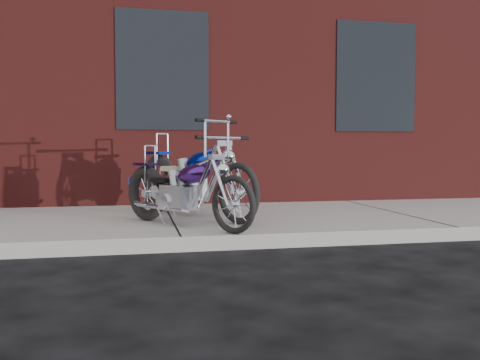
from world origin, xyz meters
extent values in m
plane|color=black|center=(0.00, 0.00, 0.00)|extent=(120.00, 120.00, 0.00)
cube|color=#A49B91|center=(0.00, 1.50, 0.07)|extent=(22.00, 3.00, 0.15)
cube|color=#5C1A19|center=(0.00, 8.00, 4.00)|extent=(22.00, 10.00, 8.00)
torus|color=black|center=(-0.22, 1.12, 0.48)|extent=(0.48, 0.61, 0.65)
torus|color=black|center=(0.60, -0.04, 0.44)|extent=(0.39, 0.52, 0.59)
cube|color=#A6A6A6|center=(0.12, 0.64, 0.47)|extent=(0.42, 0.44, 0.27)
ellipsoid|color=#3F1A6F|center=(0.26, 0.44, 0.73)|extent=(0.48, 0.54, 0.28)
cube|color=black|center=(-0.02, 0.83, 0.65)|extent=(0.32, 0.33, 0.05)
cylinder|color=silver|center=(0.54, 0.05, 0.68)|extent=(0.18, 0.24, 0.49)
cylinder|color=silver|center=(0.47, 0.14, 1.28)|extent=(0.42, 0.31, 0.03)
cylinder|color=silver|center=(-0.18, 1.06, 0.82)|extent=(0.03, 0.03, 0.43)
cylinder|color=silver|center=(0.09, 0.87, 0.35)|extent=(0.51, 0.69, 0.04)
torus|color=black|center=(-0.03, 2.06, 0.54)|extent=(0.50, 0.76, 0.78)
torus|color=black|center=(0.78, 0.57, 0.50)|extent=(0.40, 0.65, 0.70)
cube|color=#A6A6A6|center=(0.30, 1.45, 0.53)|extent=(0.47, 0.52, 0.32)
ellipsoid|color=#0723B5|center=(0.45, 1.18, 0.84)|extent=(0.53, 0.66, 0.33)
cube|color=beige|center=(0.17, 1.70, 0.74)|extent=(0.37, 0.39, 0.06)
cylinder|color=silver|center=(0.72, 0.69, 0.78)|extent=(0.19, 0.30, 0.58)
cylinder|color=silver|center=(0.65, 0.80, 1.13)|extent=(0.54, 0.31, 0.03)
cylinder|color=silver|center=(0.01, 1.98, 0.95)|extent=(0.03, 0.03, 0.52)
cylinder|color=silver|center=(0.30, 1.72, 0.39)|extent=(0.51, 0.88, 0.05)
camera|label=1|loc=(-0.42, -4.86, 0.98)|focal=38.00mm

